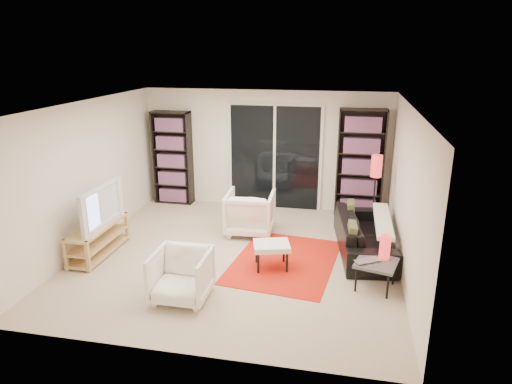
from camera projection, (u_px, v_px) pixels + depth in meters
floor at (237, 256)px, 7.32m from camera, size 5.00×5.00×0.00m
wall_back at (265, 150)px, 9.29m from camera, size 5.00×0.02×2.40m
wall_front at (177, 254)px, 4.62m from camera, size 5.00×0.02×2.40m
wall_left at (87, 176)px, 7.43m from camera, size 0.02×5.00×2.40m
wall_right at (407, 194)px, 6.48m from camera, size 0.02×5.00×2.40m
ceiling at (235, 105)px, 6.59m from camera, size 5.00×5.00×0.02m
sliding_door at (275, 158)px, 9.26m from camera, size 1.92×0.08×2.16m
bookshelf_left at (173, 158)px, 9.57m from camera, size 0.80×0.30×1.95m
bookshelf_right at (360, 163)px, 8.82m from camera, size 0.90×0.30×2.10m
tv_stand at (98, 239)px, 7.32m from camera, size 0.42×1.32×0.50m
tv at (96, 206)px, 7.14m from camera, size 0.19×1.16×0.66m
rug at (284, 261)px, 7.12m from camera, size 1.74×2.21×0.01m
sofa at (364, 234)px, 7.41m from camera, size 1.03×2.10×0.59m
armchair_back at (250, 213)px, 8.12m from camera, size 0.86×0.88×0.77m
armchair_front at (181, 276)px, 5.98m from camera, size 0.73×0.75×0.68m
ottoman at (272, 247)px, 6.83m from camera, size 0.63×0.56×0.40m
side_table at (376, 264)px, 6.24m from camera, size 0.65×0.65×0.40m
laptop at (370, 262)px, 6.18m from camera, size 0.43×0.39×0.03m
table_lamp at (385, 247)px, 6.29m from camera, size 0.15×0.15×0.34m
floor_lamp at (376, 174)px, 7.95m from camera, size 0.21×0.21×1.42m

